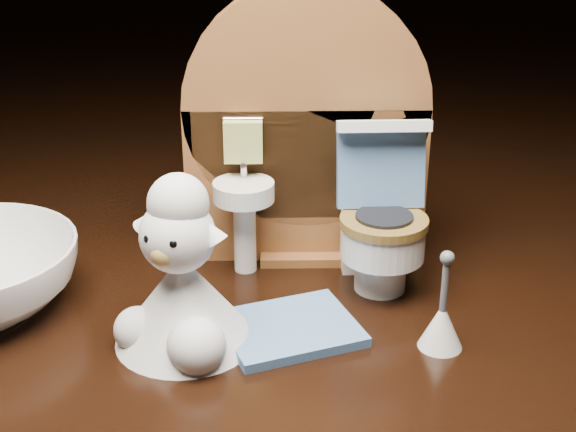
% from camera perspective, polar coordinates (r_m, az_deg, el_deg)
% --- Properties ---
extents(backdrop_panel, '(0.13, 0.05, 0.15)m').
position_cam_1_polar(backdrop_panel, '(0.43, 1.19, 5.17)').
color(backdrop_panel, brown).
rests_on(backdrop_panel, ground).
extents(toy_toilet, '(0.05, 0.06, 0.09)m').
position_cam_1_polar(toy_toilet, '(0.41, 6.57, -0.66)').
color(toy_toilet, white).
rests_on(toy_toilet, ground).
extents(bath_mat, '(0.07, 0.07, 0.00)m').
position_cam_1_polar(bath_mat, '(0.38, 0.12, -8.01)').
color(bath_mat, '#4F77A8').
rests_on(bath_mat, ground).
extents(toilet_brush, '(0.02, 0.02, 0.05)m').
position_cam_1_polar(toilet_brush, '(0.37, 10.87, -7.43)').
color(toilet_brush, white).
rests_on(toilet_brush, ground).
extents(plush_lamb, '(0.07, 0.07, 0.08)m').
position_cam_1_polar(plush_lamb, '(0.36, -7.59, -5.00)').
color(plush_lamb, silver).
rests_on(plush_lamb, ground).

